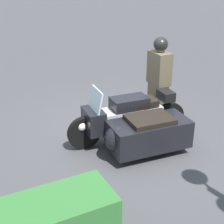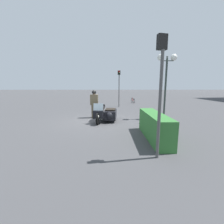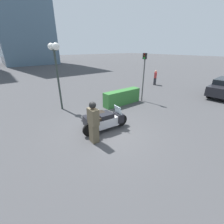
# 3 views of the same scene
# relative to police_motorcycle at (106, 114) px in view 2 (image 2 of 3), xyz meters

# --- Properties ---
(ground_plane) EXTENTS (160.00, 160.00, 0.00)m
(ground_plane) POSITION_rel_police_motorcycle_xyz_m (-0.10, -0.43, -0.46)
(ground_plane) COLOR #424244
(police_motorcycle) EXTENTS (2.45, 1.39, 1.15)m
(police_motorcycle) POSITION_rel_police_motorcycle_xyz_m (0.00, 0.00, 0.00)
(police_motorcycle) COLOR black
(police_motorcycle) RESTS_ON ground
(officer_rider) EXTENTS (0.32, 0.51, 1.85)m
(officer_rider) POSITION_rel_police_motorcycle_xyz_m (-1.03, -0.80, 0.52)
(officer_rider) COLOR brown
(officer_rider) RESTS_ON ground
(hedge_bush_curbside) EXTENTS (2.92, 0.63, 1.02)m
(hedge_bush_curbside) POSITION_rel_police_motorcycle_xyz_m (3.05, 2.04, 0.05)
(hedge_bush_curbside) COLOR #337033
(hedge_bush_curbside) RESTS_ON ground
(twin_lamp_post) EXTENTS (0.40, 1.22, 4.05)m
(twin_lamp_post) POSITION_rel_police_motorcycle_xyz_m (-0.74, 3.79, 2.82)
(twin_lamp_post) COLOR #2D3833
(twin_lamp_post) RESTS_ON ground
(traffic_light_near) EXTENTS (0.22, 0.29, 3.45)m
(traffic_light_near) POSITION_rel_police_motorcycle_xyz_m (4.71, 1.65, 1.81)
(traffic_light_near) COLOR #4C4C4C
(traffic_light_near) RESTS_ON ground
(traffic_light_far) EXTENTS (0.22, 0.28, 3.61)m
(traffic_light_far) POSITION_rel_police_motorcycle_xyz_m (-6.36, 1.15, 1.90)
(traffic_light_far) COLOR #4C4C4C
(traffic_light_far) RESTS_ON ground
(bicycle_parked) EXTENTS (1.57, 0.25, 0.68)m
(bicycle_parked) POSITION_rel_police_motorcycle_xyz_m (-9.91, 3.13, -0.15)
(bicycle_parked) COLOR black
(bicycle_parked) RESTS_ON ground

